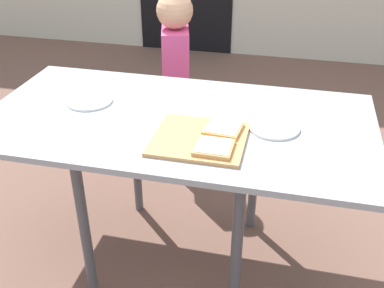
# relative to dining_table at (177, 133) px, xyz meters

# --- Properties ---
(ground_plane) EXTENTS (16.00, 16.00, 0.00)m
(ground_plane) POSITION_rel_dining_table_xyz_m (0.00, 0.00, -0.66)
(ground_plane) COLOR brown
(dining_table) EXTENTS (1.50, 0.78, 0.72)m
(dining_table) POSITION_rel_dining_table_xyz_m (0.00, 0.00, 0.00)
(dining_table) COLOR #939AA3
(dining_table) RESTS_ON ground
(cutting_board) EXTENTS (0.32, 0.30, 0.01)m
(cutting_board) POSITION_rel_dining_table_xyz_m (0.12, -0.15, 0.07)
(cutting_board) COLOR tan
(cutting_board) RESTS_ON dining_table
(pizza_slice_near_right) EXTENTS (0.13, 0.12, 0.02)m
(pizza_slice_near_right) POSITION_rel_dining_table_xyz_m (0.19, -0.22, 0.09)
(pizza_slice_near_right) COLOR tan
(pizza_slice_near_right) RESTS_ON cutting_board
(pizza_slice_far_right) EXTENTS (0.14, 0.13, 0.02)m
(pizza_slice_far_right) POSITION_rel_dining_table_xyz_m (0.19, -0.08, 0.09)
(pizza_slice_far_right) COLOR tan
(pizza_slice_far_right) RESTS_ON cutting_board
(plate_white_left) EXTENTS (0.19, 0.19, 0.01)m
(plate_white_left) POSITION_rel_dining_table_xyz_m (-0.38, 0.06, 0.07)
(plate_white_left) COLOR white
(plate_white_left) RESTS_ON dining_table
(plate_white_right) EXTENTS (0.19, 0.19, 0.01)m
(plate_white_right) POSITION_rel_dining_table_xyz_m (0.37, 0.00, 0.07)
(plate_white_right) COLOR white
(plate_white_right) RESTS_ON dining_table
(child_left) EXTENTS (0.20, 0.27, 1.03)m
(child_left) POSITION_rel_dining_table_xyz_m (-0.21, 0.75, -0.06)
(child_left) COLOR #38224D
(child_left) RESTS_ON ground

